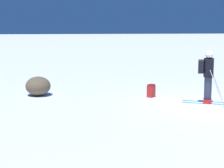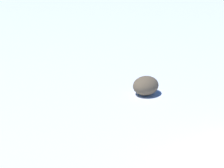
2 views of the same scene
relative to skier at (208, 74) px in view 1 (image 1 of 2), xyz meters
The scene contains 4 objects.
ground_plane 1.12m from the skier, 165.18° to the right, with size 300.00×300.00×0.00m, color white.
skier is the anchor object (origin of this frame).
spare_backpack 2.35m from the skier, 43.90° to the left, with size 0.37×0.37×0.50m.
exposed_boulder_0 6.46m from the skier, 63.68° to the left, with size 1.15×0.97×0.75m, color brown.
Camera 1 is at (-11.57, 5.95, 2.63)m, focal length 60.00 mm.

